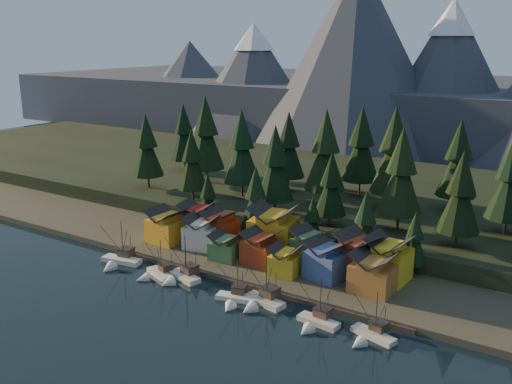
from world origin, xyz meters
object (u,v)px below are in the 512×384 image
Objects in this scene: house_front_1 at (202,231)px; boat_6 at (370,330)px; boat_5 at (316,316)px; house_back_1 at (220,226)px; house_front_0 at (167,225)px; house_back_0 at (198,218)px; boat_2 at (181,271)px; boat_0 at (119,256)px; boat_1 at (156,269)px; boat_3 at (235,294)px; boat_4 at (261,295)px.

boat_6 is at bearing -32.11° from house_front_1.
house_front_1 is at bearing 161.77° from boat_5.
boat_6 is at bearing -21.99° from house_back_1.
house_front_0 is (-53.10, 17.30, 4.11)m from boat_5.
boat_6 is 1.03× the size of house_front_1.
house_back_0 reaches higher than boat_5.
house_front_1 is 9.13m from house_back_0.
house_front_0 is (-17.16, 14.95, 3.85)m from boat_2.
house_back_1 is at bearing 155.24° from boat_5.
boat_0 is 1.10× the size of boat_5.
boat_1 is at bearing -165.22° from boat_6.
boat_3 is 29.86m from boat_6.
boat_2 is 0.96× the size of boat_4.
boat_5 is (13.55, -1.59, -0.34)m from boat_4.
house_back_1 is (-26.83, 22.11, 3.83)m from boat_4.
boat_4 is at bearing -18.45° from house_front_0.
boat_3 is 19.06m from boat_5.
boat_0 is 41.55m from boat_4.
boat_2 is 22.41m from boat_4.
boat_4 reaches higher than boat_5.
boat_2 reaches higher than boat_3.
house_front_1 is (-23.47, 18.86, 4.06)m from boat_3.
boat_6 is at bearing -35.31° from house_back_0.
boat_3 is at bearing -174.27° from boat_5.
boat_5 is at bearing -11.17° from boat_0.
boat_1 is at bearing -87.48° from house_back_0.
boat_6 is 56.21m from house_back_1.
boat_1 is at bearing -13.13° from boat_0.
house_front_1 is (-6.59, 16.48, 3.61)m from boat_2.
boat_6 is (65.88, -0.77, -0.34)m from boat_0.
boat_0 reaches higher than boat_3.
house_front_1 is (-53.32, 17.99, 4.09)m from boat_6.
house_back_0 reaches higher than house_front_0.
boat_4 reaches higher than boat_3.
boat_1 is 0.92× the size of boat_5.
boat_2 is 26.68m from house_back_0.
house_back_1 is (1.79, 22.91, 4.43)m from boat_1.
boat_0 is at bearing -163.06° from boat_1.
house_front_0 is (-63.89, 16.46, 4.33)m from boat_6.
boat_1 is 20.28m from house_front_0.
boat_0 is 21.64m from house_front_1.
boat_2 is 1.29× the size of house_back_1.
house_back_1 reaches higher than boat_6.
house_back_0 is (-13.06, 22.90, 4.12)m from boat_2.
house_back_1 is at bearing 118.45° from boat_3.
boat_6 is at bearing 20.63° from boat_1.
house_front_0 is at bearing 73.25° from boat_0.
house_front_0 reaches higher than boat_5.
house_back_0 is at bearing 156.24° from boat_4.
house_back_0 is (-59.79, 24.40, 4.60)m from boat_6.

